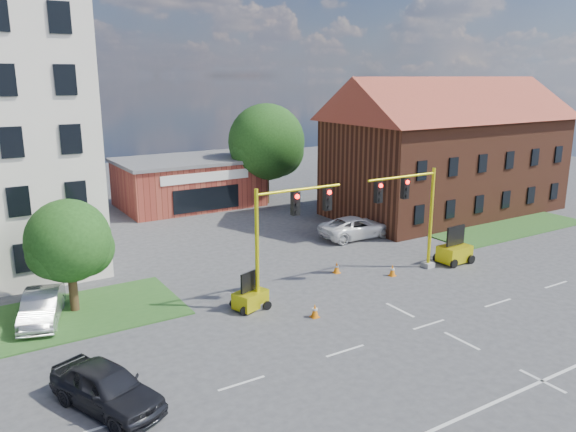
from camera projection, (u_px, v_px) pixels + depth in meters
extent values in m
plane|color=#3C3C3E|center=(429.00, 325.00, 26.70)|extent=(120.00, 120.00, 0.00)
cube|color=#26541F|center=(512.00, 229.00, 43.30)|extent=(14.00, 4.00, 0.08)
cube|color=maroon|center=(188.00, 183.00, 50.96)|extent=(12.00, 8.00, 4.00)
cube|color=#59585B|center=(187.00, 160.00, 50.44)|extent=(12.40, 8.40, 0.30)
cube|color=silver|center=(206.00, 177.00, 47.33)|extent=(8.00, 0.10, 0.80)
cube|color=black|center=(207.00, 199.00, 47.79)|extent=(6.00, 0.10, 2.00)
cube|color=#552919|center=(446.00, 166.00, 48.12)|extent=(20.00, 10.00, 8.00)
cylinder|color=#3A2715|center=(267.00, 182.00, 51.80)|extent=(0.44, 0.44, 4.02)
sphere|color=#1A3E13|center=(266.00, 142.00, 50.92)|extent=(6.95, 6.95, 6.95)
sphere|color=#1A3E13|center=(278.00, 151.00, 52.10)|extent=(4.86, 4.86, 4.86)
cylinder|color=#3A2715|center=(73.00, 287.00, 27.90)|extent=(0.44, 0.44, 2.63)
sphere|color=#1A3E13|center=(68.00, 241.00, 27.32)|extent=(4.10, 4.10, 4.10)
sphere|color=#1A3E13|center=(85.00, 248.00, 28.13)|extent=(2.87, 2.87, 2.87)
cube|color=gray|center=(258.00, 305.00, 28.55)|extent=(0.60, 0.60, 0.30)
cylinder|color=yellow|center=(257.00, 250.00, 27.84)|extent=(0.20, 0.20, 6.20)
cylinder|color=yellow|center=(300.00, 190.00, 28.43)|extent=(5.00, 0.14, 0.14)
cube|color=black|center=(295.00, 204.00, 28.47)|extent=(0.40, 0.32, 1.20)
cube|color=black|center=(327.00, 199.00, 29.50)|extent=(0.40, 0.32, 1.20)
sphere|color=#FF0C07|center=(297.00, 197.00, 28.23)|extent=(0.24, 0.24, 0.24)
cube|color=gray|center=(428.00, 265.00, 34.68)|extent=(0.60, 0.60, 0.30)
cylinder|color=yellow|center=(431.00, 219.00, 33.96)|extent=(0.20, 0.20, 6.20)
cylinder|color=yellow|center=(402.00, 177.00, 32.00)|extent=(5.00, 0.14, 0.14)
cube|color=black|center=(405.00, 188.00, 32.30)|extent=(0.40, 0.32, 1.20)
cube|color=black|center=(378.00, 192.00, 31.28)|extent=(0.40, 0.32, 1.20)
sphere|color=#FF0C07|center=(408.00, 182.00, 32.06)|extent=(0.24, 0.24, 0.24)
cube|color=yellow|center=(250.00, 299.00, 28.44)|extent=(1.93, 1.60, 0.83)
cube|color=black|center=(250.00, 281.00, 28.20)|extent=(1.25, 0.54, 1.01)
cube|color=yellow|center=(454.00, 253.00, 35.40)|extent=(2.07, 1.44, 1.00)
cube|color=black|center=(456.00, 236.00, 35.12)|extent=(1.56, 0.22, 1.23)
cube|color=orange|center=(315.00, 317.00, 27.51)|extent=(0.38, 0.38, 0.04)
cone|color=orange|center=(315.00, 311.00, 27.43)|extent=(0.40, 0.40, 0.70)
cylinder|color=silver|center=(315.00, 309.00, 27.41)|extent=(0.27, 0.27, 0.09)
cube|color=orange|center=(337.00, 273.00, 33.69)|extent=(0.38, 0.38, 0.04)
cone|color=orange|center=(337.00, 267.00, 33.61)|extent=(0.40, 0.40, 0.70)
cylinder|color=silver|center=(337.00, 266.00, 33.59)|extent=(0.27, 0.27, 0.09)
cube|color=orange|center=(392.00, 275.00, 33.21)|extent=(0.38, 0.38, 0.04)
cone|color=orange|center=(392.00, 270.00, 33.13)|extent=(0.40, 0.40, 0.70)
cylinder|color=silver|center=(392.00, 269.00, 33.11)|extent=(0.27, 0.27, 0.09)
cube|color=orange|center=(437.00, 257.00, 36.65)|extent=(0.38, 0.38, 0.04)
cone|color=orange|center=(438.00, 252.00, 36.57)|extent=(0.40, 0.40, 0.70)
cylinder|color=silver|center=(438.00, 251.00, 36.56)|extent=(0.27, 0.27, 0.09)
imported|color=white|center=(356.00, 227.00, 40.90)|extent=(5.72, 2.86, 1.55)
imported|color=black|center=(107.00, 387.00, 19.81)|extent=(3.61, 5.17, 1.63)
imported|color=#9EA1A6|center=(42.00, 307.00, 26.86)|extent=(2.87, 4.86, 1.51)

